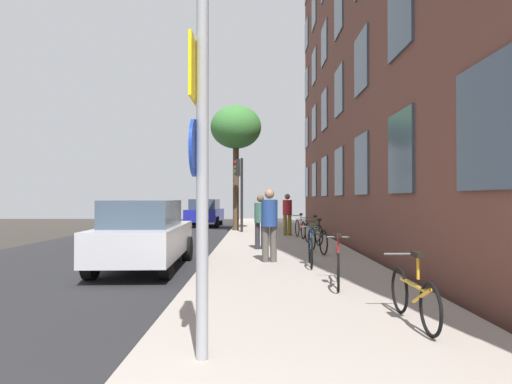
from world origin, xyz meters
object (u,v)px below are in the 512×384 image
(car_1, at_px, (204,212))
(bicycle_1, at_px, (337,265))
(sign_post, at_px, (199,158))
(bicycle_4, at_px, (312,233))
(traffic_light, at_px, (238,181))
(bicycle_2, at_px, (309,249))
(car_0, at_px, (144,234))
(pedestrian_1, at_px, (259,218))
(bicycle_5, at_px, (299,228))
(pedestrian_0, at_px, (268,220))
(bicycle_3, at_px, (316,239))
(bicycle_0, at_px, (412,295))
(tree_near, at_px, (235,129))
(pedestrian_2, at_px, (286,212))

(car_1, bearing_deg, bicycle_1, -76.40)
(sign_post, bearing_deg, bicycle_4, 76.95)
(traffic_light, height_order, bicycle_2, traffic_light)
(traffic_light, height_order, car_0, traffic_light)
(bicycle_4, xyz_separation_m, pedestrian_1, (-1.82, -1.48, 0.56))
(bicycle_1, bearing_deg, bicycle_5, 88.32)
(bicycle_5, height_order, pedestrian_0, pedestrian_0)
(sign_post, distance_m, bicycle_3, 8.84)
(traffic_light, xyz_separation_m, pedestrian_1, (0.90, -7.07, -1.41))
(car_1, bearing_deg, traffic_light, -68.77)
(bicycle_2, relative_size, bicycle_4, 1.00)
(bicycle_0, relative_size, bicycle_5, 0.97)
(bicycle_2, distance_m, car_1, 16.84)
(traffic_light, distance_m, bicycle_3, 8.60)
(bicycle_0, xyz_separation_m, car_1, (-5.01, 21.08, 0.37))
(traffic_light, xyz_separation_m, bicycle_0, (2.72, -15.19, -2.01))
(tree_near, xyz_separation_m, pedestrian_1, (1.12, -8.13, -4.03))
(sign_post, height_order, pedestrian_2, sign_post)
(pedestrian_0, bearing_deg, bicycle_3, 51.77)
(sign_post, relative_size, pedestrian_2, 2.00)
(bicycle_1, distance_m, bicycle_4, 7.22)
(traffic_light, bearing_deg, bicycle_5, -51.75)
(tree_near, relative_size, bicycle_2, 3.62)
(traffic_light, relative_size, bicycle_2, 2.04)
(sign_post, height_order, pedestrian_1, sign_post)
(bicycle_0, bearing_deg, bicycle_5, 91.01)
(traffic_light, distance_m, pedestrian_1, 7.26)
(pedestrian_1, height_order, car_1, pedestrian_1)
(bicycle_1, distance_m, pedestrian_1, 5.90)
(sign_post, xyz_separation_m, pedestrian_2, (1.87, 14.40, -0.95))
(pedestrian_1, bearing_deg, bicycle_4, 39.17)
(bicycle_0, relative_size, pedestrian_1, 1.00)
(bicycle_0, xyz_separation_m, bicycle_2, (-0.69, 4.80, 0.03))
(pedestrian_0, height_order, pedestrian_2, pedestrian_0)
(bicycle_4, bearing_deg, bicycle_5, 95.07)
(bicycle_1, xyz_separation_m, bicycle_5, (0.28, 9.60, 0.02))
(bicycle_4, distance_m, bicycle_5, 2.41)
(sign_post, height_order, tree_near, tree_near)
(bicycle_0, height_order, car_0, car_0)
(tree_near, distance_m, pedestrian_1, 9.15)
(bicycle_2, relative_size, pedestrian_1, 1.02)
(traffic_light, bearing_deg, bicycle_3, -72.44)
(bicycle_4, xyz_separation_m, pedestrian_0, (-1.63, -4.21, 0.63))
(bicycle_5, bearing_deg, bicycle_0, -88.99)
(bicycle_4, relative_size, car_1, 0.41)
(bicycle_0, height_order, pedestrian_0, pedestrian_0)
(bicycle_0, distance_m, pedestrian_2, 13.24)
(bicycle_5, bearing_deg, tree_near, 122.69)
(pedestrian_1, bearing_deg, car_1, 103.84)
(bicycle_4, bearing_deg, bicycle_2, -98.16)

